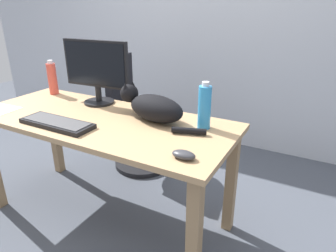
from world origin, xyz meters
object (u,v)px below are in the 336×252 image
(office_chair, at_px, (136,120))
(computer_mouse, at_px, (184,155))
(water_bottle, at_px, (204,107))
(monitor, at_px, (96,70))
(keyboard, at_px, (57,123))
(spray_bottle, at_px, (52,78))
(cat, at_px, (153,107))

(office_chair, distance_m, computer_mouse, 1.30)
(computer_mouse, bearing_deg, water_bottle, 98.76)
(office_chair, relative_size, monitor, 1.98)
(monitor, distance_m, computer_mouse, 0.97)
(keyboard, xyz_separation_m, spray_bottle, (-0.50, 0.44, 0.10))
(computer_mouse, bearing_deg, cat, 136.75)
(cat, bearing_deg, office_chair, 132.48)
(cat, bearing_deg, monitor, 168.92)
(monitor, height_order, keyboard, monitor)
(keyboard, height_order, cat, cat)
(water_bottle, relative_size, spray_bottle, 1.03)
(office_chair, xyz_separation_m, computer_mouse, (0.88, -0.90, 0.31))
(water_bottle, bearing_deg, keyboard, -154.03)
(spray_bottle, bearing_deg, computer_mouse, -19.25)
(computer_mouse, height_order, water_bottle, water_bottle)
(monitor, bearing_deg, keyboard, -81.94)
(office_chair, bearing_deg, computer_mouse, -45.84)
(monitor, bearing_deg, computer_mouse, -27.19)
(keyboard, relative_size, water_bottle, 1.72)
(water_bottle, distance_m, spray_bottle, 1.23)
(office_chair, relative_size, cat, 1.58)
(office_chair, xyz_separation_m, water_bottle, (0.82, -0.54, 0.41))
(office_chair, height_order, spray_bottle, spray_bottle)
(water_bottle, bearing_deg, monitor, 175.08)
(office_chair, relative_size, computer_mouse, 8.63)
(computer_mouse, bearing_deg, keyboard, 179.18)
(office_chair, height_order, water_bottle, water_bottle)
(keyboard, xyz_separation_m, water_bottle, (0.73, 0.35, 0.11))
(computer_mouse, distance_m, spray_bottle, 1.37)
(keyboard, height_order, computer_mouse, computer_mouse)
(monitor, height_order, cat, monitor)
(office_chair, distance_m, keyboard, 0.95)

